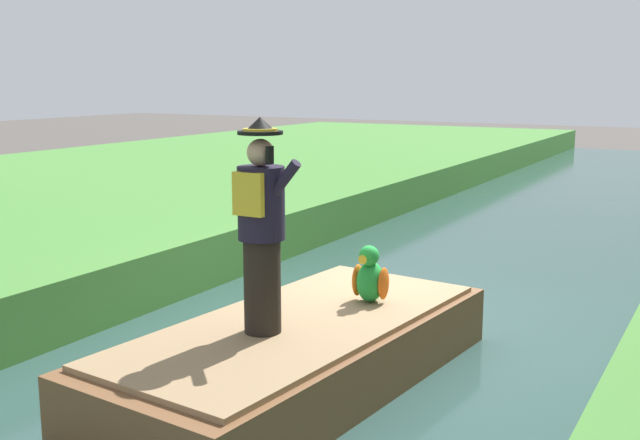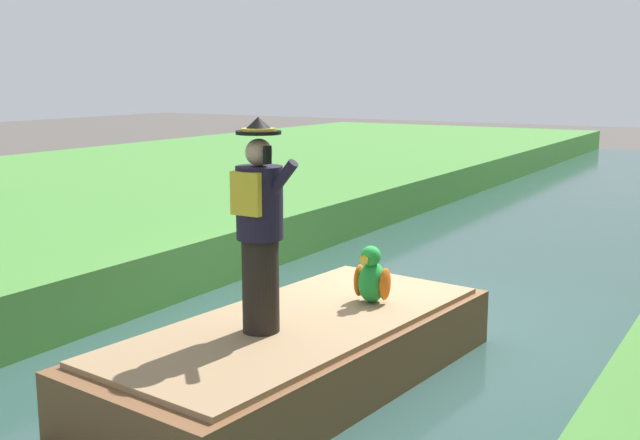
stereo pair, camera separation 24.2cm
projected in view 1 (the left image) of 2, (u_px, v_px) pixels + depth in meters
ground_plane at (385, 334)px, 8.76m from camera, size 80.00×80.00×0.00m
canal_water at (385, 330)px, 8.76m from camera, size 5.34×48.00×0.10m
boat at (299, 352)px, 7.05m from camera, size 2.21×4.36×0.61m
person_pirate at (262, 227)px, 6.50m from camera, size 0.61×0.42×1.85m
parrot_plush at (370, 277)px, 7.53m from camera, size 0.36×0.35×0.57m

